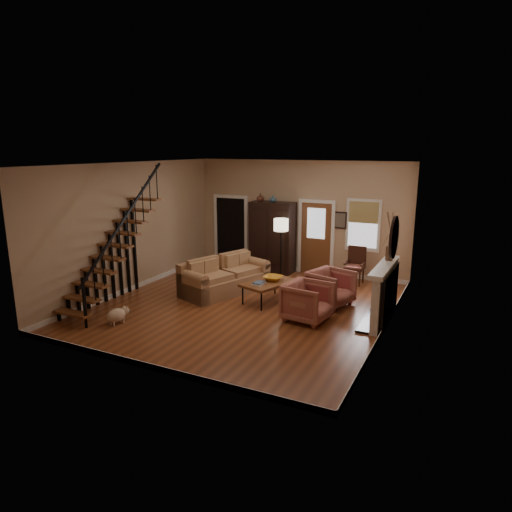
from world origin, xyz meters
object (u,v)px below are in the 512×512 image
at_px(sofa, 225,276).
at_px(coffee_table, 269,292).
at_px(side_chair, 355,266).
at_px(armchair_left, 308,302).
at_px(floor_lamp, 281,250).
at_px(armoire, 272,237).
at_px(armchair_right, 331,288).

distance_m(sofa, coffee_table, 1.33).
height_order(sofa, side_chair, side_chair).
bearing_deg(armchair_left, coffee_table, 66.87).
distance_m(coffee_table, floor_lamp, 1.97).
bearing_deg(armoire, side_chair, -4.48).
distance_m(armoire, side_chair, 2.61).
xyz_separation_m(armoire, coffee_table, (1.06, -2.59, -0.80)).
relative_size(sofa, side_chair, 2.28).
height_order(sofa, armchair_right, sofa).
bearing_deg(coffee_table, armchair_right, 17.46).
bearing_deg(sofa, armchair_left, 0.08).
xyz_separation_m(armoire, side_chair, (2.55, -0.20, -0.54)).
height_order(sofa, floor_lamp, floor_lamp).
bearing_deg(armchair_right, armoire, 66.12).
height_order(armchair_right, floor_lamp, floor_lamp).
bearing_deg(armoire, sofa, -95.86).
height_order(armoire, floor_lamp, armoire).
distance_m(sofa, side_chair, 3.57).
height_order(coffee_table, side_chair, side_chair).
xyz_separation_m(coffee_table, armchair_left, (1.26, -0.73, 0.17)).
xyz_separation_m(coffee_table, side_chair, (1.49, 2.39, 0.26)).
xyz_separation_m(sofa, side_chair, (2.80, 2.22, 0.08)).
distance_m(armoire, coffee_table, 2.91).
distance_m(coffee_table, side_chair, 2.83).
bearing_deg(armchair_left, floor_lamp, 41.07).
xyz_separation_m(armchair_left, armchair_right, (0.15, 1.17, 0.00)).
relative_size(armoire, armchair_right, 2.26).
distance_m(armoire, armchair_right, 3.34).
height_order(armoire, armchair_left, armoire).
xyz_separation_m(sofa, floor_lamp, (0.85, 1.64, 0.44)).
height_order(armchair_right, side_chair, side_chair).
height_order(coffee_table, armchair_left, armchair_left).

